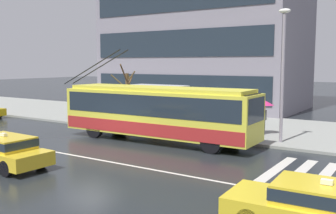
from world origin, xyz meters
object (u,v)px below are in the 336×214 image
at_px(bus_shelter, 159,96).
at_px(pedestrian_approaching_curb, 217,107).
at_px(trolleybus, 157,112).
at_px(taxi_oncoming_near, 3,150).
at_px(pedestrian_at_shelter, 155,101).
at_px(street_tree_bare, 127,91).
at_px(pedestrian_walking_past, 264,107).
at_px(taxi_oncoming_far, 321,206).
at_px(pedestrian_waiting_by_pole, 236,109).
at_px(street_lamp, 283,64).

distance_m(bus_shelter, pedestrian_approaching_curb, 4.27).
bearing_deg(trolleybus, pedestrian_approaching_curb, 59.93).
height_order(trolleybus, taxi_oncoming_near, trolleybus).
height_order(bus_shelter, pedestrian_at_shelter, bus_shelter).
relative_size(trolleybus, taxi_oncoming_near, 2.67).
xyz_separation_m(trolleybus, taxi_oncoming_near, (-2.30, -7.75, -0.92)).
xyz_separation_m(pedestrian_approaching_curb, street_tree_bare, (-8.03, 1.56, 0.49)).
relative_size(pedestrian_approaching_curb, pedestrian_walking_past, 1.02).
xyz_separation_m(taxi_oncoming_far, pedestrian_waiting_by_pole, (-6.54, 9.98, 0.98)).
bearing_deg(street_lamp, taxi_oncoming_far, -67.92).
relative_size(trolleybus, taxi_oncoming_far, 2.66).
bearing_deg(pedestrian_waiting_by_pole, taxi_oncoming_near, -118.64).
relative_size(bus_shelter, pedestrian_at_shelter, 1.94).
xyz_separation_m(trolleybus, pedestrian_approaching_curb, (1.93, 3.34, 0.06)).
height_order(trolleybus, street_lamp, street_lamp).
bearing_deg(street_lamp, pedestrian_approaching_curb, 171.24).
distance_m(pedestrian_at_shelter, pedestrian_waiting_by_pole, 6.48).
bearing_deg(bus_shelter, pedestrian_approaching_curb, -3.13).
xyz_separation_m(pedestrian_waiting_by_pole, street_lamp, (2.47, 0.04, 2.46)).
distance_m(taxi_oncoming_far, pedestrian_walking_past, 12.97).
height_order(taxi_oncoming_far, bus_shelter, bus_shelter).
bearing_deg(pedestrian_approaching_curb, pedestrian_walking_past, 23.20).
height_order(bus_shelter, pedestrian_approaching_curb, bus_shelter).
bearing_deg(bus_shelter, trolleybus, -57.13).
bearing_deg(taxi_oncoming_far, pedestrian_at_shelter, 138.82).
relative_size(taxi_oncoming_near, pedestrian_waiting_by_pole, 2.34).
height_order(taxi_oncoming_far, pedestrian_walking_past, pedestrian_walking_past).
bearing_deg(pedestrian_walking_past, pedestrian_waiting_by_pole, -120.18).
bearing_deg(bus_shelter, pedestrian_at_shelter, 147.18).
relative_size(bus_shelter, street_lamp, 0.56).
distance_m(taxi_oncoming_far, pedestrian_waiting_by_pole, 11.97).
distance_m(street_lamp, street_tree_bare, 12.32).
relative_size(trolleybus, pedestrian_at_shelter, 6.17).
height_order(taxi_oncoming_near, street_tree_bare, street_tree_bare).
distance_m(taxi_oncoming_near, pedestrian_approaching_curb, 11.90).
xyz_separation_m(taxi_oncoming_near, bus_shelter, (-0.01, 11.32, 1.42)).
height_order(street_lamp, street_tree_bare, street_lamp).
relative_size(pedestrian_at_shelter, pedestrian_approaching_curb, 0.99).
height_order(taxi_oncoming_far, pedestrian_approaching_curb, pedestrian_approaching_curb).
bearing_deg(street_tree_bare, taxi_oncoming_far, -37.25).
height_order(taxi_oncoming_near, bus_shelter, bus_shelter).
bearing_deg(taxi_oncoming_far, street_lamp, 112.08).
bearing_deg(pedestrian_waiting_by_pole, pedestrian_approaching_curb, 156.00).
height_order(pedestrian_waiting_by_pole, street_lamp, street_lamp).
bearing_deg(pedestrian_waiting_by_pole, trolleybus, -141.67).
relative_size(taxi_oncoming_near, pedestrian_approaching_curb, 2.29).
bearing_deg(trolleybus, pedestrian_at_shelter, 126.50).
height_order(pedestrian_at_shelter, street_tree_bare, street_tree_bare).
xyz_separation_m(bus_shelter, street_tree_bare, (-3.79, 1.33, 0.05)).
distance_m(bus_shelter, street_lamp, 8.47).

